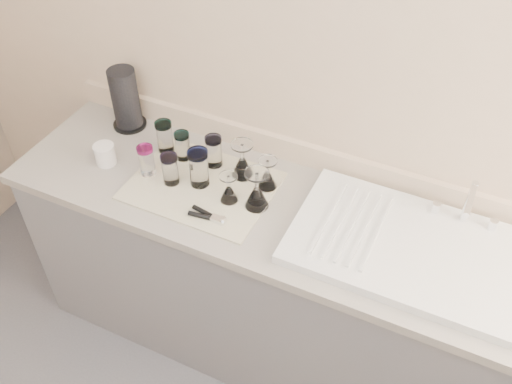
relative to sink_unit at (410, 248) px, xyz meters
The scene contains 16 objects.
counter_unit 0.72m from the sink_unit, behind, with size 2.06×0.62×0.90m.
sink_unit is the anchor object (origin of this frame).
dish_towel 0.82m from the sink_unit, behind, with size 0.55×0.42×0.01m, color silver.
tumbler_teal 1.07m from the sink_unit, behind, with size 0.07×0.07×0.14m.
tumbler_cyan 0.97m from the sink_unit, behind, with size 0.06×0.06×0.12m.
tumbler_purple 0.84m from the sink_unit, behind, with size 0.07×0.07×0.13m.
tumbler_magenta 1.05m from the sink_unit, behind, with size 0.06×0.06×0.13m.
tumbler_blue 0.94m from the sink_unit, behind, with size 0.07×0.07×0.13m.
tumbler_lavender 0.83m from the sink_unit, behind, with size 0.08×0.08×0.16m.
goblet_back_left 0.71m from the sink_unit, behind, with size 0.09×0.09×0.16m.
goblet_back_right 0.59m from the sink_unit, behind, with size 0.07×0.07×0.13m.
goblet_front_left 0.68m from the sink_unit, behind, with size 0.07×0.07×0.12m.
goblet_front_right 0.58m from the sink_unit, behind, with size 0.09×0.09×0.16m.
can_opener 0.73m from the sink_unit, 166.90° to the right, with size 0.15×0.05×0.02m.
white_mug 1.25m from the sink_unit, behind, with size 0.13×0.11×0.09m.
paper_towel_roll 1.32m from the sink_unit, behind, with size 0.15×0.15×0.28m.
Camera 1 is at (0.63, -0.20, 2.41)m, focal length 40.00 mm.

